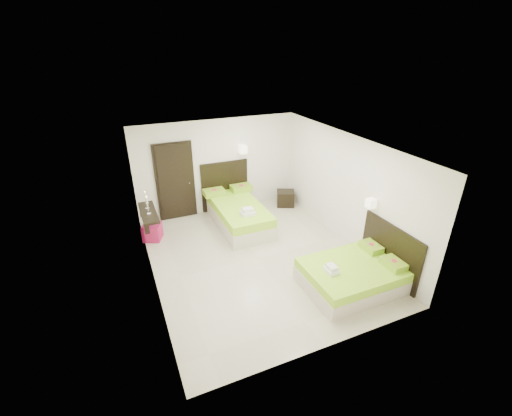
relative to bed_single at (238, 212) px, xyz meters
name	(u,v)px	position (x,y,z in m)	size (l,w,h in m)	color
floor	(257,258)	(-0.18, -1.71, -0.34)	(5.50, 5.50, 0.00)	beige
bed_single	(238,212)	(0.00, 0.00, 0.00)	(1.37, 2.28, 1.88)	beige
bed_double	(355,273)	(1.22, -3.35, -0.07)	(1.86, 1.58, 1.53)	beige
nightstand	(285,198)	(1.70, 0.50, -0.12)	(0.50, 0.44, 0.44)	black
ottoman	(152,232)	(-2.22, 0.06, -0.14)	(0.41, 0.41, 0.41)	#A4154A
door	(175,182)	(-1.38, 0.99, 0.71)	(1.02, 0.15, 2.14)	black
console_shelf	(148,213)	(-2.26, -0.11, 0.47)	(0.35, 1.20, 0.78)	black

